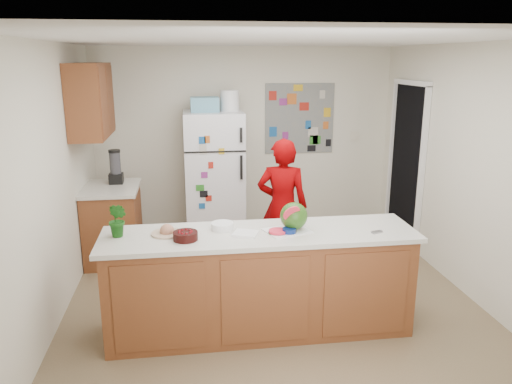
{
  "coord_description": "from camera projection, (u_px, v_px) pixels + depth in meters",
  "views": [
    {
      "loc": [
        -0.79,
        -4.45,
        2.35
      ],
      "look_at": [
        -0.14,
        0.2,
        1.09
      ],
      "focal_mm": 35.0,
      "sensor_mm": 36.0,
      "label": 1
    }
  ],
  "objects": [
    {
      "name": "floor",
      "position": [
        272.0,
        303.0,
        4.98
      ],
      "size": [
        4.0,
        4.5,
        0.02
      ],
      "primitive_type": "cube",
      "color": "brown",
      "rests_on": "ground"
    },
    {
      "name": "wall_back",
      "position": [
        245.0,
        141.0,
        6.81
      ],
      "size": [
        4.0,
        0.02,
        2.5
      ],
      "primitive_type": "cube",
      "color": "beige",
      "rests_on": "ground"
    },
    {
      "name": "wall_left",
      "position": [
        48.0,
        187.0,
        4.38
      ],
      "size": [
        0.02,
        4.5,
        2.5
      ],
      "primitive_type": "cube",
      "color": "beige",
      "rests_on": "ground"
    },
    {
      "name": "wall_right",
      "position": [
        474.0,
        173.0,
        4.92
      ],
      "size": [
        0.02,
        4.5,
        2.5
      ],
      "primitive_type": "cube",
      "color": "beige",
      "rests_on": "ground"
    },
    {
      "name": "ceiling",
      "position": [
        275.0,
        39.0,
        4.32
      ],
      "size": [
        4.0,
        4.5,
        0.02
      ],
      "primitive_type": "cube",
      "color": "white",
      "rests_on": "wall_back"
    },
    {
      "name": "doorway",
      "position": [
        407.0,
        166.0,
        6.36
      ],
      "size": [
        0.03,
        0.85,
        2.04
      ],
      "primitive_type": "cube",
      "color": "black",
      "rests_on": "ground"
    },
    {
      "name": "peninsula_base",
      "position": [
        260.0,
        284.0,
        4.35
      ],
      "size": [
        2.6,
        0.62,
        0.88
      ],
      "primitive_type": "cube",
      "color": "brown",
      "rests_on": "floor"
    },
    {
      "name": "peninsula_top",
      "position": [
        260.0,
        235.0,
        4.23
      ],
      "size": [
        2.68,
        0.7,
        0.04
      ],
      "primitive_type": "cube",
      "color": "silver",
      "rests_on": "peninsula_base"
    },
    {
      "name": "side_counter_base",
      "position": [
        113.0,
        225.0,
        5.93
      ],
      "size": [
        0.6,
        0.8,
        0.86
      ],
      "primitive_type": "cube",
      "color": "brown",
      "rests_on": "floor"
    },
    {
      "name": "side_counter_top",
      "position": [
        110.0,
        188.0,
        5.81
      ],
      "size": [
        0.64,
        0.84,
        0.04
      ],
      "primitive_type": "cube",
      "color": "silver",
      "rests_on": "side_counter_base"
    },
    {
      "name": "upper_cabinets",
      "position": [
        91.0,
        100.0,
        5.48
      ],
      "size": [
        0.35,
        1.0,
        0.8
      ],
      "primitive_type": "cube",
      "color": "brown",
      "rests_on": "wall_left"
    },
    {
      "name": "refrigerator",
      "position": [
        214.0,
        177.0,
        6.49
      ],
      "size": [
        0.75,
        0.7,
        1.7
      ],
      "primitive_type": "cube",
      "color": "silver",
      "rests_on": "floor"
    },
    {
      "name": "fridge_top_bin",
      "position": [
        205.0,
        104.0,
        6.23
      ],
      "size": [
        0.35,
        0.28,
        0.18
      ],
      "primitive_type": "cube",
      "color": "#5999B2",
      "rests_on": "refrigerator"
    },
    {
      "name": "photo_collage",
      "position": [
        300.0,
        119.0,
        6.81
      ],
      "size": [
        0.95,
        0.01,
        0.95
      ],
      "primitive_type": "cube",
      "color": "slate",
      "rests_on": "wall_back"
    },
    {
      "name": "person",
      "position": [
        282.0,
        207.0,
        5.48
      ],
      "size": [
        0.63,
        0.5,
        1.53
      ],
      "primitive_type": "imported",
      "rotation": [
        0.0,
        0.0,
        2.88
      ],
      "color": "#770002",
      "rests_on": "floor"
    },
    {
      "name": "blender_appliance",
      "position": [
        115.0,
        168.0,
        5.92
      ],
      "size": [
        0.13,
        0.13,
        0.38
      ],
      "primitive_type": "cylinder",
      "color": "black",
      "rests_on": "side_counter_top"
    },
    {
      "name": "cutting_board",
      "position": [
        287.0,
        231.0,
        4.25
      ],
      "size": [
        0.43,
        0.37,
        0.01
      ],
      "primitive_type": "cube",
      "rotation": [
        0.0,
        0.0,
        0.33
      ],
      "color": "white",
      "rests_on": "peninsula_top"
    },
    {
      "name": "watermelon",
      "position": [
        294.0,
        216.0,
        4.25
      ],
      "size": [
        0.23,
        0.23,
        0.23
      ],
      "primitive_type": "sphere",
      "color": "#245A17",
      "rests_on": "cutting_board"
    },
    {
      "name": "watermelon_slice",
      "position": [
        278.0,
        231.0,
        4.19
      ],
      "size": [
        0.15,
        0.15,
        0.02
      ],
      "primitive_type": "cylinder",
      "color": "red",
      "rests_on": "cutting_board"
    },
    {
      "name": "cherry_bowl",
      "position": [
        186.0,
        236.0,
        4.04
      ],
      "size": [
        0.26,
        0.26,
        0.07
      ],
      "primitive_type": "cylinder",
      "rotation": [
        0.0,
        0.0,
        -0.41
      ],
      "color": "black",
      "rests_on": "peninsula_top"
    },
    {
      "name": "white_bowl",
      "position": [
        222.0,
        226.0,
        4.29
      ],
      "size": [
        0.24,
        0.24,
        0.06
      ],
      "primitive_type": "cylinder",
      "rotation": [
        0.0,
        0.0,
        -0.26
      ],
      "color": "white",
      "rests_on": "peninsula_top"
    },
    {
      "name": "cobalt_bowl",
      "position": [
        289.0,
        231.0,
        4.18
      ],
      "size": [
        0.15,
        0.15,
        0.05
      ],
      "primitive_type": "cylinder",
      "rotation": [
        0.0,
        0.0,
        -0.43
      ],
      "color": "navy",
      "rests_on": "peninsula_top"
    },
    {
      "name": "plate",
      "position": [
        167.0,
        233.0,
        4.18
      ],
      "size": [
        0.35,
        0.35,
        0.02
      ],
      "primitive_type": "cylinder",
      "rotation": [
        0.0,
        0.0,
        -0.43
      ],
      "color": "beige",
      "rests_on": "peninsula_top"
    },
    {
      "name": "paper_towel",
      "position": [
        246.0,
        234.0,
        4.17
      ],
      "size": [
        0.25,
        0.24,
        0.02
      ],
      "primitive_type": "cube",
      "rotation": [
        0.0,
        0.0,
        -0.37
      ],
      "color": "silver",
      "rests_on": "peninsula_top"
    },
    {
      "name": "keys",
      "position": [
        377.0,
        232.0,
        4.22
      ],
      "size": [
        0.11,
        0.07,
        0.01
      ],
      "primitive_type": "cube",
      "rotation": [
        0.0,
        0.0,
        0.34
      ],
      "color": "gray",
      "rests_on": "peninsula_top"
    },
    {
      "name": "potted_plant",
      "position": [
        118.0,
        220.0,
        4.08
      ],
      "size": [
        0.21,
        0.2,
        0.29
      ],
      "primitive_type": "imported",
      "rotation": [
        0.0,
        0.0,
        5.58
      ],
      "color": "#114515",
      "rests_on": "peninsula_top"
    }
  ]
}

